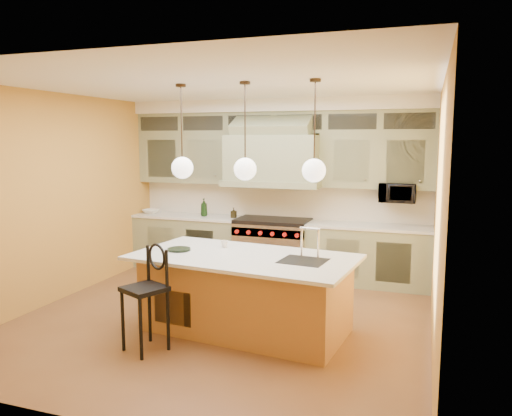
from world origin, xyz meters
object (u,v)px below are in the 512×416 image
at_px(range, 273,247).
at_px(microwave, 397,193).
at_px(kitchen_island, 246,292).
at_px(counter_stool, 147,291).

xyz_separation_m(range, microwave, (1.95, 0.11, 0.96)).
distance_m(kitchen_island, microwave, 3.10).
distance_m(counter_stool, microwave, 4.18).
xyz_separation_m(counter_stool, microwave, (2.35, 3.36, 0.80)).
relative_size(range, kitchen_island, 0.45).
bearing_deg(microwave, range, -176.88).
bearing_deg(range, microwave, 3.12).
bearing_deg(range, kitchen_island, -80.40).
height_order(range, counter_stool, counter_stool).
height_order(kitchen_island, counter_stool, kitchen_island).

